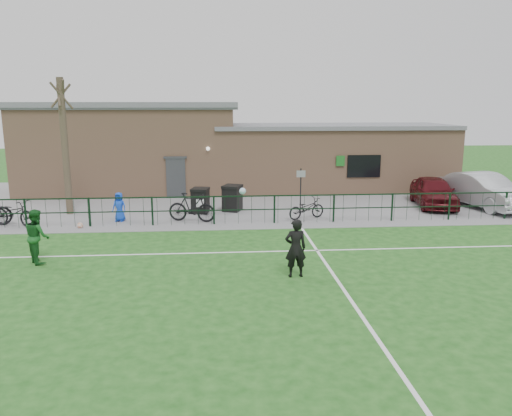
{
  "coord_description": "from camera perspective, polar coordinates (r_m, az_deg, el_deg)",
  "views": [
    {
      "loc": [
        -1.33,
        -12.07,
        4.91
      ],
      "look_at": [
        0.0,
        5.0,
        1.3
      ],
      "focal_mm": 35.0,
      "sensor_mm": 36.0,
      "label": 1
    }
  ],
  "objects": [
    {
      "name": "clubhouse",
      "position": [
        28.7,
        -3.57,
        6.51
      ],
      "size": [
        24.25,
        5.4,
        4.96
      ],
      "color": "tan",
      "rests_on": "ground"
    },
    {
      "name": "bicycle_c",
      "position": [
        22.46,
        -25.94,
        -0.5
      ],
      "size": [
        2.14,
        1.48,
        1.06
      ],
      "primitive_type": "imported",
      "rotation": [
        0.0,
        0.0,
        1.15
      ],
      "color": "black",
      "rests_on": "paving_strip"
    },
    {
      "name": "pitch_line_perp",
      "position": [
        13.45,
        10.36,
        -9.69
      ],
      "size": [
        0.1,
        16.0,
        0.01
      ],
      "primitive_type": "cube",
      "color": "white",
      "rests_on": "ground"
    },
    {
      "name": "bare_tree",
      "position": [
        23.61,
        -20.99,
        6.48
      ],
      "size": [
        0.3,
        0.3,
        6.0
      ],
      "primitive_type": "cylinder",
      "color": "#423628",
      "rests_on": "ground"
    },
    {
      "name": "outfield_player",
      "position": [
        16.98,
        -23.73,
        -2.96
      ],
      "size": [
        1.0,
        1.05,
        1.7
      ],
      "primitive_type": "imported",
      "rotation": [
        0.0,
        0.0,
        2.17
      ],
      "color": "#195820",
      "rests_on": "ground"
    },
    {
      "name": "wheelie_bin_right",
      "position": [
        23.02,
        -2.72,
        1.04
      ],
      "size": [
        0.99,
        1.05,
        1.11
      ],
      "primitive_type": "cube",
      "rotation": [
        0.0,
        0.0,
        -0.38
      ],
      "color": "black",
      "rests_on": "paving_strip"
    },
    {
      "name": "car_maroon",
      "position": [
        25.5,
        19.62,
        1.78
      ],
      "size": [
        2.42,
        4.43,
        1.43
      ],
      "primitive_type": "imported",
      "rotation": [
        0.0,
        0.0,
        -0.18
      ],
      "color": "#4B0D12",
      "rests_on": "paving_strip"
    },
    {
      "name": "perimeter_fence",
      "position": [
        20.57,
        -0.65,
        -0.19
      ],
      "size": [
        28.0,
        0.1,
        1.2
      ],
      "primitive_type": "cube",
      "color": "black",
      "rests_on": "ground"
    },
    {
      "name": "paving_strip",
      "position": [
        26.07,
        -1.46,
        1.07
      ],
      "size": [
        34.0,
        13.0,
        0.02
      ],
      "primitive_type": "cube",
      "color": "slate",
      "rests_on": "ground"
    },
    {
      "name": "car_silver",
      "position": [
        26.07,
        24.56,
        1.83
      ],
      "size": [
        2.75,
        5.2,
        1.63
      ],
      "primitive_type": "imported",
      "rotation": [
        0.0,
        0.0,
        0.22
      ],
      "color": "#B4B8BC",
      "rests_on": "paving_strip"
    },
    {
      "name": "pitch_line_mid",
      "position": [
        16.86,
        0.27,
        -5.02
      ],
      "size": [
        28.0,
        0.1,
        0.01
      ],
      "primitive_type": "cube",
      "color": "white",
      "rests_on": "ground"
    },
    {
      "name": "pitch_line_touch",
      "position": [
        20.51,
        -0.61,
        -1.93
      ],
      "size": [
        28.0,
        0.1,
        0.01
      ],
      "primitive_type": "cube",
      "color": "white",
      "rests_on": "ground"
    },
    {
      "name": "goalkeeper_kick",
      "position": [
        14.37,
        4.38,
        -4.41
      ],
      "size": [
        1.81,
        2.94,
        2.18
      ],
      "color": "black",
      "rests_on": "ground"
    },
    {
      "name": "bicycle_d",
      "position": [
        21.05,
        -7.36,
        0.08
      ],
      "size": [
        2.11,
        1.13,
        1.22
      ],
      "primitive_type": "imported",
      "rotation": [
        0.0,
        0.0,
        1.28
      ],
      "color": "black",
      "rests_on": "paving_strip"
    },
    {
      "name": "ball_ground",
      "position": [
        21.13,
        -19.46,
        -1.89
      ],
      "size": [
        0.24,
        0.24,
        0.24
      ],
      "primitive_type": "sphere",
      "color": "silver",
      "rests_on": "ground"
    },
    {
      "name": "bicycle_e",
      "position": [
        21.54,
        5.79,
        -0.04
      ],
      "size": [
        1.83,
        1.23,
        0.91
      ],
      "primitive_type": "imported",
      "rotation": [
        0.0,
        0.0,
        1.97
      ],
      "color": "black",
      "rests_on": "paving_strip"
    },
    {
      "name": "sign_post",
      "position": [
        22.78,
        5.12,
        2.03
      ],
      "size": [
        0.06,
        0.06,
        2.0
      ],
      "primitive_type": "cylinder",
      "rotation": [
        0.0,
        0.0,
        -0.04
      ],
      "color": "black",
      "rests_on": "paving_strip"
    },
    {
      "name": "ground",
      "position": [
        13.1,
        1.73,
        -10.11
      ],
      "size": [
        90.0,
        90.0,
        0.0
      ],
      "primitive_type": "plane",
      "color": "#1B4F17",
      "rests_on": "ground"
    },
    {
      "name": "wheelie_bin_left",
      "position": [
        22.72,
        -6.37,
        0.76
      ],
      "size": [
        0.85,
        0.92,
        1.05
      ],
      "primitive_type": "cube",
      "rotation": [
        0.0,
        0.0,
        -0.22
      ],
      "color": "black",
      "rests_on": "paving_strip"
    },
    {
      "name": "spectator_child",
      "position": [
        21.72,
        -15.36,
        0.13
      ],
      "size": [
        0.68,
        0.54,
        1.23
      ],
      "primitive_type": "imported",
      "rotation": [
        0.0,
        0.0,
        -0.27
      ],
      "color": "blue",
      "rests_on": "paving_strip"
    }
  ]
}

